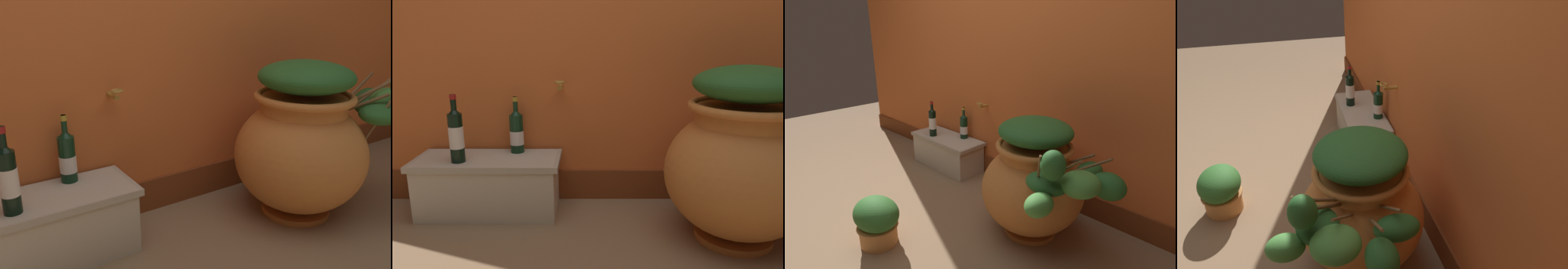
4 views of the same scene
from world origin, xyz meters
TOP-DOWN VIEW (x-y plane):
  - terracotta_urn at (0.65, 0.65)m, footprint 0.91×0.81m
  - stone_ledge at (-0.57, 0.93)m, footprint 0.75×0.32m
  - wine_bottle_left at (-0.70, 0.86)m, footprint 0.07×0.07m
  - wine_bottle_middle at (-0.43, 1.03)m, footprint 0.07×0.07m

SIDE VIEW (x-z plane):
  - stone_ledge at x=-0.57m, z-range 0.01..0.32m
  - terracotta_urn at x=0.65m, z-range -0.01..0.79m
  - wine_bottle_middle at x=-0.43m, z-range 0.27..0.57m
  - wine_bottle_left at x=-0.70m, z-range 0.28..0.62m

